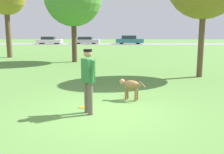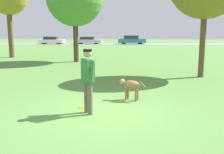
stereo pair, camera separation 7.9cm
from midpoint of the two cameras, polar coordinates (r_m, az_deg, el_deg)
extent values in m
plane|color=#56843D|center=(7.37, -2.47, -7.81)|extent=(120.00, 120.00, 0.00)
cube|color=gray|center=(44.14, 0.51, 7.20)|extent=(120.00, 6.00, 0.01)
cylinder|color=#665B4C|center=(7.13, -5.02, -4.74)|extent=(0.18, 0.18, 0.89)
cylinder|color=#665B4C|center=(7.32, -5.85, -4.36)|extent=(0.18, 0.18, 0.89)
cube|color=#2D7038|center=(7.07, -5.54, 1.43)|extent=(0.41, 0.45, 0.63)
cylinder|color=#2D7038|center=(6.87, -4.65, 1.19)|extent=(0.20, 0.23, 0.64)
cylinder|color=#2D7038|center=(7.26, -6.39, 1.65)|extent=(0.20, 0.23, 0.64)
sphere|color=#A87A5B|center=(7.01, -5.61, 5.17)|extent=(0.31, 0.31, 0.22)
cylinder|color=black|center=(7.01, -5.62, 5.81)|extent=(0.33, 0.33, 0.06)
ellipsoid|color=olive|center=(8.58, 4.04, -1.74)|extent=(0.63, 0.51, 0.31)
ellipsoid|color=tan|center=(8.64, 3.11, -2.00)|extent=(0.24, 0.27, 0.17)
sphere|color=tan|center=(8.69, 1.97, -1.00)|extent=(0.24, 0.24, 0.18)
cylinder|color=olive|center=(8.64, 2.75, -3.89)|extent=(0.09, 0.09, 0.36)
cylinder|color=olive|center=(8.79, 3.19, -3.65)|extent=(0.09, 0.09, 0.36)
cylinder|color=olive|center=(8.51, 4.86, -4.13)|extent=(0.09, 0.09, 0.36)
cylinder|color=olive|center=(8.67, 5.27, -3.88)|extent=(0.09, 0.09, 0.36)
cylinder|color=olive|center=(8.44, 6.35, -1.65)|extent=(0.23, 0.14, 0.21)
cylinder|color=orange|center=(7.92, -6.63, -6.52)|extent=(0.25, 0.25, 0.02)
torus|color=orange|center=(7.92, -6.63, -6.52)|extent=(0.25, 0.25, 0.02)
cylinder|color=brown|center=(23.78, -21.72, 8.66)|extent=(0.42, 0.42, 3.89)
cylinder|color=brown|center=(13.47, 18.65, 6.80)|extent=(0.28, 0.28, 3.22)
cylinder|color=#4C3826|center=(19.19, -8.33, 7.78)|extent=(0.36, 0.36, 3.03)
cube|color=white|center=(45.32, -13.53, 7.60)|extent=(4.16, 1.80, 0.56)
cube|color=#232D38|center=(45.33, -13.71, 8.25)|extent=(2.16, 1.55, 0.47)
cylinder|color=black|center=(45.79, -11.75, 7.46)|extent=(0.58, 0.20, 0.58)
cylinder|color=black|center=(44.27, -12.20, 7.35)|extent=(0.58, 0.20, 0.58)
cylinder|color=black|center=(46.40, -14.78, 7.37)|extent=(0.58, 0.20, 0.58)
cylinder|color=black|center=(44.91, -15.32, 7.26)|extent=(0.58, 0.20, 0.58)
cube|color=#B7B7BC|center=(44.51, -5.72, 7.80)|extent=(4.51, 1.96, 0.55)
cube|color=#232D38|center=(44.52, -5.90, 8.44)|extent=(2.36, 1.64, 0.44)
cylinder|color=black|center=(45.14, -3.87, 7.62)|extent=(0.60, 0.22, 0.59)
cylinder|color=black|center=(43.56, -4.11, 7.52)|extent=(0.60, 0.22, 0.59)
cylinder|color=black|center=(45.52, -7.25, 7.58)|extent=(0.60, 0.22, 0.59)
cylinder|color=black|center=(43.95, -7.61, 7.48)|extent=(0.60, 0.22, 0.59)
cube|color=teal|center=(44.05, 3.78, 7.88)|extent=(4.60, 1.99, 0.65)
cube|color=#232D38|center=(44.02, 3.61, 8.67)|extent=(2.41, 1.66, 0.55)
cylinder|color=black|center=(44.98, 5.43, 7.61)|extent=(0.64, 0.22, 0.63)
cylinder|color=black|center=(43.39, 5.66, 7.51)|extent=(0.64, 0.22, 0.63)
cylinder|color=black|center=(44.77, 1.94, 7.64)|extent=(0.64, 0.22, 0.63)
cylinder|color=black|center=(43.17, 2.04, 7.54)|extent=(0.64, 0.22, 0.63)
camera|label=1|loc=(0.04, -90.29, -0.05)|focal=42.00mm
camera|label=2|loc=(0.04, 89.71, 0.05)|focal=42.00mm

